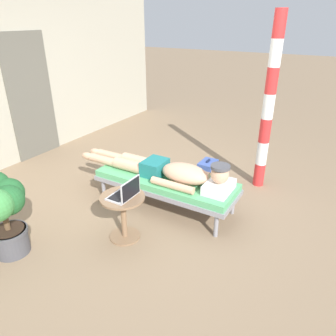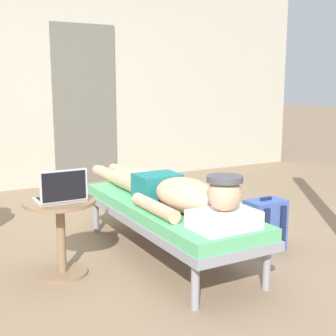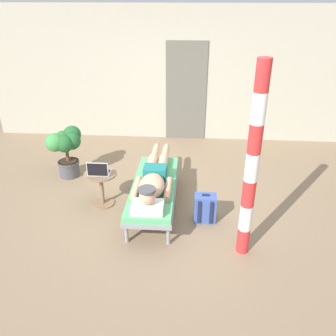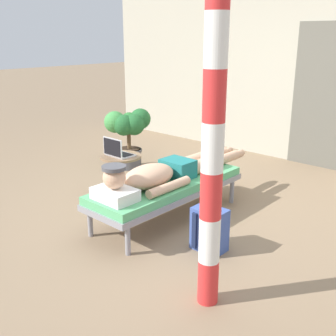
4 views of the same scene
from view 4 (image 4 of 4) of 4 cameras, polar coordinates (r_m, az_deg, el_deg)
The scene contains 10 objects.
ground_plane at distance 4.57m, azimuth 1.60°, elevation -6.14°, with size 40.00×40.00×0.00m, color #8C7256.
house_wall_back at distance 6.54m, azimuth 18.07°, elevation 12.58°, with size 7.60×0.20×2.70m, color #B2AD99.
house_door_panel at distance 6.33m, azimuth 20.37°, elevation 9.18°, with size 0.84×0.03×2.04m, color #625F54.
lounge_chair at distance 4.31m, azimuth -0.08°, elevation -2.68°, with size 0.64×1.82×0.42m.
person_reclining at distance 4.23m, azimuth -0.44°, elevation -0.61°, with size 0.53×2.17×0.33m.
side_table at distance 4.89m, azimuth -6.47°, elevation -0.15°, with size 0.48×0.48×0.52m.
laptop at distance 4.79m, azimuth -7.02°, elevation 2.28°, with size 0.31×0.24×0.23m.
backpack at distance 3.77m, azimuth 5.77°, elevation -8.43°, with size 0.30×0.26×0.42m.
potted_plant at distance 5.95m, azimuth -5.46°, elevation 5.11°, with size 0.54×0.62×0.86m.
porch_post at distance 2.70m, azimuth 6.17°, elevation 2.84°, with size 0.15×0.15×2.33m.
Camera 4 is at (2.72, -3.17, 1.86)m, focal length 44.22 mm.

